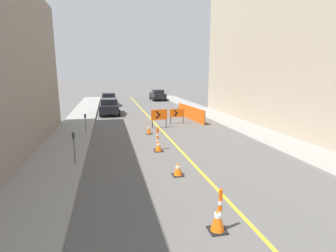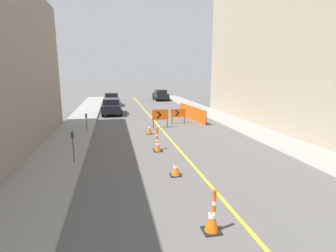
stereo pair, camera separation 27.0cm
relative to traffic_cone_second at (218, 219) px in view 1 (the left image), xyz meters
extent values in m
cube|color=gold|center=(1.00, 16.33, -0.35)|extent=(0.12, 44.82, 0.01)
cube|color=gray|center=(-5.14, 16.33, -0.28)|extent=(2.54, 44.82, 0.15)
cube|color=gray|center=(7.14, 16.33, -0.28)|extent=(2.54, 44.82, 0.15)
cube|color=tan|center=(11.41, 10.86, 7.43)|extent=(6.00, 22.72, 15.56)
cube|color=black|center=(0.00, 0.00, -0.34)|extent=(0.47, 0.47, 0.03)
cone|color=orange|center=(0.00, 0.00, 0.02)|extent=(0.38, 0.38, 0.68)
cylinder|color=white|center=(0.00, 0.00, 0.10)|extent=(0.20, 0.20, 0.11)
cube|color=black|center=(-0.04, 3.91, -0.34)|extent=(0.45, 0.45, 0.03)
cone|color=orange|center=(-0.04, 3.91, -0.06)|extent=(0.36, 0.36, 0.52)
cylinder|color=white|center=(-0.04, 3.91, 0.00)|extent=(0.19, 0.19, 0.08)
cube|color=black|center=(-0.18, 7.36, -0.34)|extent=(0.46, 0.46, 0.03)
cone|color=orange|center=(-0.18, 7.36, -0.04)|extent=(0.37, 0.37, 0.56)
cylinder|color=white|center=(-0.18, 7.36, 0.03)|extent=(0.19, 0.19, 0.09)
cube|color=black|center=(-0.07, 11.35, -0.34)|extent=(0.38, 0.38, 0.03)
cone|color=orange|center=(-0.07, 11.35, 0.03)|extent=(0.30, 0.30, 0.70)
cylinder|color=white|center=(-0.07, 11.35, 0.12)|extent=(0.16, 0.16, 0.11)
cube|color=black|center=(0.04, -0.03, -0.33)|extent=(0.31, 0.31, 0.04)
cylinder|color=#EF560C|center=(0.04, -0.03, 0.23)|extent=(0.10, 0.10, 1.09)
cylinder|color=white|center=(0.04, -0.03, 0.17)|extent=(0.11, 0.11, 0.11)
cylinder|color=white|center=(0.04, -0.03, 0.47)|extent=(0.11, 0.11, 0.11)
sphere|color=#EF560C|center=(0.04, -0.03, 0.80)|extent=(0.11, 0.11, 0.11)
cube|color=black|center=(-0.18, 7.58, -0.33)|extent=(0.37, 0.37, 0.04)
cylinder|color=#EF560C|center=(-0.18, 7.58, 0.25)|extent=(0.11, 0.11, 1.12)
cylinder|color=white|center=(-0.18, 7.58, 0.19)|extent=(0.13, 0.13, 0.11)
cylinder|color=white|center=(-0.18, 7.58, 0.49)|extent=(0.13, 0.13, 0.11)
sphere|color=#EF560C|center=(-0.18, 7.58, 0.84)|extent=(0.13, 0.13, 0.13)
cube|color=#EF560C|center=(1.00, 13.18, 0.66)|extent=(1.24, 0.17, 0.78)
cube|color=black|center=(0.91, 13.14, 0.77)|extent=(0.37, 0.05, 0.37)
cube|color=black|center=(0.91, 13.14, 0.55)|extent=(0.37, 0.05, 0.37)
cylinder|color=black|center=(0.47, 13.18, -0.04)|extent=(0.06, 0.06, 0.63)
cylinder|color=black|center=(1.53, 13.18, -0.04)|extent=(0.06, 0.06, 0.63)
cube|color=#EF560C|center=(2.73, 14.54, 0.53)|extent=(1.24, 0.14, 0.66)
cube|color=black|center=(2.63, 14.50, 0.62)|extent=(0.32, 0.04, 0.32)
cube|color=black|center=(2.63, 14.50, 0.44)|extent=(0.32, 0.04, 0.32)
cylinder|color=black|center=(2.20, 14.54, -0.07)|extent=(0.06, 0.06, 0.55)
cylinder|color=black|center=(3.25, 14.54, -0.07)|extent=(0.06, 0.06, 0.55)
cube|color=#EF560C|center=(4.41, 16.25, 0.23)|extent=(0.57, 5.85, 1.17)
cylinder|color=#262626|center=(4.68, 13.33, 0.23)|extent=(0.05, 0.05, 1.17)
cylinder|color=#262626|center=(4.14, 19.18, 0.23)|extent=(0.05, 0.05, 1.17)
cube|color=black|center=(-2.56, 20.66, 0.33)|extent=(1.98, 4.37, 0.72)
cube|color=black|center=(-2.56, 20.45, 0.96)|extent=(1.61, 2.00, 0.55)
cylinder|color=black|center=(-3.42, 21.99, -0.03)|extent=(0.25, 0.65, 0.64)
cylinder|color=black|center=(-1.71, 21.99, -0.03)|extent=(0.25, 0.65, 0.64)
cylinder|color=black|center=(-3.42, 19.33, -0.03)|extent=(0.25, 0.65, 0.64)
cylinder|color=black|center=(-1.71, 19.33, -0.03)|extent=(0.25, 0.65, 0.64)
cube|color=#474C51|center=(-2.63, 28.15, 0.33)|extent=(2.02, 4.39, 0.72)
cube|color=black|center=(-2.63, 27.93, 0.96)|extent=(1.63, 2.01, 0.55)
cylinder|color=black|center=(-3.49, 29.48, -0.03)|extent=(0.25, 0.65, 0.64)
cylinder|color=black|center=(-1.78, 29.48, -0.03)|extent=(0.25, 0.65, 0.64)
cylinder|color=black|center=(-3.49, 26.82, -0.03)|extent=(0.25, 0.65, 0.64)
cylinder|color=black|center=(-1.78, 26.82, -0.03)|extent=(0.25, 0.65, 0.64)
cube|color=black|center=(4.59, 33.05, 0.33)|extent=(1.89, 4.34, 0.72)
cube|color=black|center=(4.59, 32.83, 0.96)|extent=(1.57, 1.97, 0.55)
cylinder|color=black|center=(3.74, 34.38, -0.03)|extent=(0.23, 0.64, 0.64)
cylinder|color=black|center=(5.45, 34.38, -0.03)|extent=(0.23, 0.64, 0.64)
cylinder|color=black|center=(3.74, 31.72, -0.03)|extent=(0.23, 0.64, 0.64)
cylinder|color=black|center=(5.45, 31.72, -0.03)|extent=(0.23, 0.64, 0.64)
cylinder|color=#4C4C51|center=(-4.22, 5.94, 0.37)|extent=(0.05, 0.05, 1.14)
cube|color=#33383D|center=(-4.22, 5.94, 1.05)|extent=(0.12, 0.10, 0.22)
sphere|color=#33383D|center=(-4.22, 5.94, 1.16)|extent=(0.11, 0.11, 0.11)
cylinder|color=#4C4C51|center=(-4.22, 12.21, 0.29)|extent=(0.05, 0.05, 0.99)
cube|color=#33383D|center=(-4.22, 12.21, 0.90)|extent=(0.12, 0.10, 0.22)
sphere|color=#33383D|center=(-4.22, 12.21, 1.01)|extent=(0.11, 0.11, 0.11)
camera|label=1|loc=(-2.66, -5.77, 3.75)|focal=28.00mm
camera|label=2|loc=(-2.39, -5.83, 3.75)|focal=28.00mm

